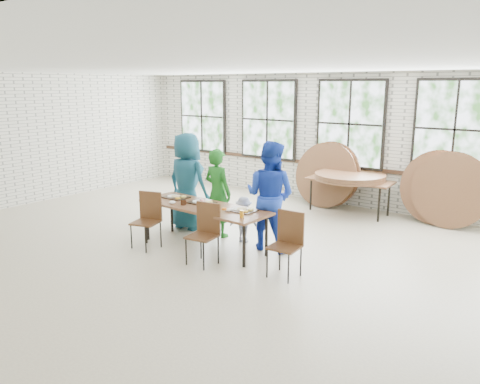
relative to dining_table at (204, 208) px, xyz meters
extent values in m
plane|color=beige|center=(0.69, -0.29, -0.69)|extent=(12.00, 12.00, 0.00)
plane|color=white|center=(0.69, -0.29, 2.31)|extent=(12.00, 12.00, 0.00)
plane|color=silver|center=(0.69, 4.21, 0.81)|extent=(12.00, 0.00, 12.00)
plane|color=silver|center=(-5.31, -0.29, 0.81)|extent=(0.00, 9.00, 9.00)
cube|color=#422819|center=(0.69, 4.18, 0.21)|extent=(11.80, 0.05, 0.08)
cube|color=black|center=(-3.71, 4.15, 1.19)|extent=(1.62, 0.05, 1.97)
cube|color=white|center=(-3.71, 4.11, 1.19)|extent=(1.50, 0.01, 1.85)
cube|color=black|center=(-1.51, 4.15, 1.19)|extent=(1.62, 0.05, 1.97)
cube|color=white|center=(-1.51, 4.11, 1.19)|extent=(1.50, 0.01, 1.85)
cube|color=black|center=(0.69, 4.15, 1.19)|extent=(1.62, 0.05, 1.97)
cube|color=white|center=(0.69, 4.11, 1.19)|extent=(1.50, 0.01, 1.85)
cube|color=black|center=(2.89, 4.15, 1.19)|extent=(1.62, 0.05, 1.97)
cube|color=white|center=(2.89, 4.11, 1.19)|extent=(1.50, 0.01, 1.85)
cube|color=brown|center=(0.00, 0.00, 0.03)|extent=(2.42, 0.87, 0.04)
cylinder|color=black|center=(-1.08, -0.30, -0.34)|extent=(0.05, 0.05, 0.70)
cylinder|color=black|center=(-1.08, 0.30, -0.34)|extent=(0.05, 0.05, 0.70)
cylinder|color=black|center=(1.08, -0.30, -0.34)|extent=(0.05, 0.05, 0.70)
cylinder|color=black|center=(1.08, 0.30, -0.34)|extent=(0.05, 0.05, 0.70)
cube|color=#55341C|center=(-0.76, -0.62, -0.24)|extent=(0.52, 0.51, 0.03)
cube|color=#55341C|center=(-0.82, -0.44, 0.01)|extent=(0.41, 0.16, 0.50)
cylinder|color=black|center=(-0.94, -0.79, -0.47)|extent=(0.02, 0.02, 0.44)
cylinder|color=black|center=(-0.94, -0.45, -0.47)|extent=(0.02, 0.02, 0.44)
cylinder|color=black|center=(-0.58, -0.79, -0.47)|extent=(0.02, 0.02, 0.44)
cylinder|color=black|center=(-0.58, -0.45, -0.47)|extent=(0.02, 0.02, 0.44)
cube|color=#55341C|center=(0.50, -0.60, -0.24)|extent=(0.47, 0.46, 0.03)
cube|color=#55341C|center=(0.47, -0.42, 0.01)|extent=(0.42, 0.09, 0.50)
cylinder|color=black|center=(0.32, -0.77, -0.47)|extent=(0.02, 0.02, 0.44)
cylinder|color=black|center=(0.32, -0.43, -0.47)|extent=(0.02, 0.02, 0.44)
cylinder|color=black|center=(0.68, -0.77, -0.47)|extent=(0.02, 0.02, 0.44)
cylinder|color=black|center=(0.68, -0.43, -0.47)|extent=(0.02, 0.02, 0.44)
cube|color=#55341C|center=(1.76, -0.25, -0.24)|extent=(0.45, 0.43, 0.03)
cube|color=#55341C|center=(1.75, -0.06, 0.01)|extent=(0.42, 0.06, 0.50)
cylinder|color=black|center=(1.58, -0.42, -0.47)|extent=(0.02, 0.02, 0.44)
cylinder|color=black|center=(1.58, -0.08, -0.47)|extent=(0.02, 0.02, 0.44)
cylinder|color=black|center=(1.94, -0.42, -0.47)|extent=(0.02, 0.02, 0.44)
cylinder|color=black|center=(1.94, -0.08, -0.47)|extent=(0.02, 0.02, 0.44)
imported|color=navy|center=(-0.99, 0.65, 0.24)|extent=(0.91, 0.59, 1.85)
imported|color=#1A621B|center=(-0.23, 0.65, 0.12)|extent=(0.61, 0.42, 1.62)
imported|color=#152044|center=(0.36, 0.65, -0.28)|extent=(0.60, 0.45, 0.82)
imported|color=#1939B0|center=(0.91, 0.65, 0.23)|extent=(0.96, 0.78, 1.83)
cube|color=brown|center=(1.01, 3.58, 0.03)|extent=(1.85, 0.87, 0.04)
cylinder|color=black|center=(0.23, 3.31, -0.34)|extent=(0.04, 0.04, 0.70)
cylinder|color=black|center=(0.23, 3.86, -0.34)|extent=(0.04, 0.04, 0.70)
cylinder|color=black|center=(1.79, 3.31, -0.34)|extent=(0.04, 0.04, 0.70)
cylinder|color=black|center=(1.79, 3.86, -0.34)|extent=(0.04, 0.04, 0.70)
cube|color=black|center=(-0.76, 0.11, 0.06)|extent=(0.44, 0.33, 0.02)
cube|color=black|center=(-0.13, 0.10, 0.06)|extent=(0.44, 0.33, 0.02)
cube|color=black|center=(0.72, 0.12, 0.06)|extent=(0.44, 0.33, 0.02)
cylinder|color=black|center=(-0.30, -0.17, 0.10)|extent=(0.09, 0.09, 0.09)
cube|color=red|center=(0.10, -0.14, 0.11)|extent=(0.06, 0.07, 0.11)
cylinder|color=#1A2DC7|center=(0.31, -0.12, 0.10)|extent=(0.07, 0.07, 0.10)
cylinder|color=orange|center=(0.95, -0.19, 0.11)|extent=(0.07, 0.07, 0.11)
cylinder|color=white|center=(0.43, -0.26, 0.10)|extent=(0.17, 0.17, 0.10)
ellipsoid|color=white|center=(-0.51, -0.23, 0.08)|extent=(0.11, 0.11, 0.05)
ellipsoid|color=white|center=(0.17, -0.25, 0.08)|extent=(0.11, 0.11, 0.05)
ellipsoid|color=white|center=(0.57, -0.03, 0.08)|extent=(0.11, 0.11, 0.05)
cylinder|color=brown|center=(1.01, 3.58, 0.07)|extent=(1.50, 1.50, 0.04)
cylinder|color=brown|center=(1.01, 3.58, 0.12)|extent=(1.50, 1.50, 0.04)
cylinder|color=brown|center=(1.01, 3.58, 0.16)|extent=(1.50, 1.50, 0.04)
cylinder|color=brown|center=(0.36, 3.88, 0.05)|extent=(1.50, 0.36, 1.48)
cylinder|color=brown|center=(0.31, 3.78, 0.05)|extent=(1.50, 0.42, 1.46)
cylinder|color=brown|center=(2.75, 3.88, 0.05)|extent=(1.50, 0.35, 1.48)
cylinder|color=brown|center=(2.99, 3.78, 0.05)|extent=(1.50, 0.33, 1.48)
camera|label=1|loc=(5.12, -5.67, 2.02)|focal=35.00mm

